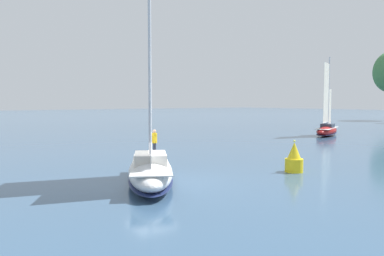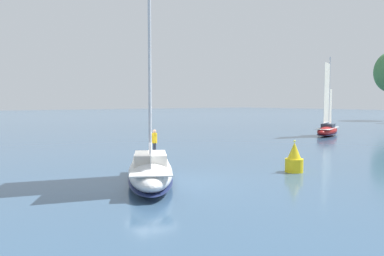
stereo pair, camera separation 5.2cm
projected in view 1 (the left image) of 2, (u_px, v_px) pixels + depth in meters
ground_plane at (151, 184)px, 21.86m from camera, size 400.00×400.00×0.00m
sailboat_main at (150, 167)px, 21.78m from camera, size 9.16×6.63×12.47m
sailboat_moored_far_slip at (327, 129)px, 52.46m from camera, size 5.16×8.26×11.02m
channel_buoy at (294, 159)px, 25.44m from camera, size 1.22×1.22×2.20m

